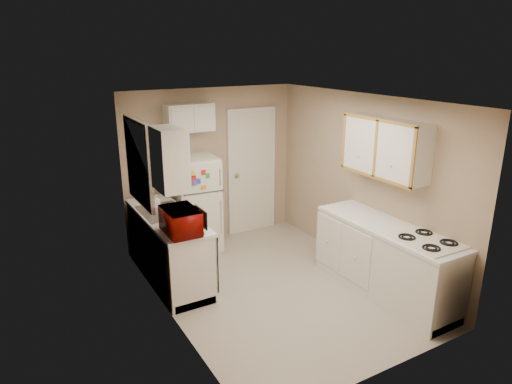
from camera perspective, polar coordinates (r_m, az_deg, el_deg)
floor at (r=6.06m, az=2.40°, el=-11.69°), size 3.80×3.80×0.00m
ceiling at (r=5.32m, az=2.74°, el=11.51°), size 3.80×3.80×0.00m
wall_left at (r=5.00m, az=-11.14°, el=-3.36°), size 3.80×3.80×0.00m
wall_right at (r=6.40m, az=13.22°, el=1.14°), size 3.80×3.80×0.00m
wall_back at (r=7.18m, az=-5.57°, el=3.30°), size 2.80×2.80×0.00m
wall_front at (r=4.21m, az=16.64°, el=-7.92°), size 2.80×2.80×0.00m
left_counter at (r=6.17m, az=-10.85°, el=-6.78°), size 0.60×1.80×0.90m
dishwasher at (r=5.73m, az=-6.10°, el=-8.05°), size 0.03×0.58×0.72m
sink at (r=6.15m, az=-11.54°, el=-2.78°), size 0.54×0.74×0.16m
microwave at (r=5.34m, az=-9.36°, el=-3.61°), size 0.54×0.30×0.36m
soap_bottle at (r=6.29m, az=-12.36°, el=-0.99°), size 0.08×0.08×0.18m
window_blinds at (r=5.86m, az=-14.38°, el=3.61°), size 0.10×0.98×1.08m
upper_cabinet_left at (r=5.08m, az=-10.76°, el=4.06°), size 0.30×0.45×0.70m
refrigerator at (r=6.84m, az=-7.42°, el=-1.62°), size 0.65×0.64×1.46m
cabinet_over_fridge at (r=6.74m, az=-8.37°, el=9.20°), size 0.70×0.30×0.40m
interior_door at (r=7.50m, az=-0.53°, el=2.57°), size 0.86×0.06×2.08m
right_counter at (r=5.93m, az=15.81°, el=-8.16°), size 0.60×2.00×0.90m
stove at (r=5.65m, az=20.12°, el=-10.17°), size 0.60×0.73×0.87m
upper_cabinet_right at (r=5.81m, az=15.87°, el=5.39°), size 0.30×1.20×0.70m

